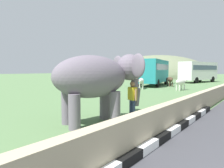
# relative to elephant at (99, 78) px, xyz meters

# --- Properties ---
(striped_curb) EXTENTS (16.20, 0.20, 0.24)m
(striped_curb) POSITION_rel_elephant_xyz_m (-2.76, -2.98, -1.74)
(striped_curb) COLOR white
(striped_curb) RESTS_ON ground_plane
(barrier_parapet) EXTENTS (28.00, 0.36, 1.00)m
(barrier_parapet) POSITION_rel_elephant_xyz_m (-0.41, -2.68, -1.36)
(barrier_parapet) COLOR tan
(barrier_parapet) RESTS_ON ground_plane
(elephant) EXTENTS (4.04, 3.18, 2.86)m
(elephant) POSITION_rel_elephant_xyz_m (0.00, 0.00, 0.00)
(elephant) COLOR slate
(elephant) RESTS_ON ground_plane
(person_handler) EXTENTS (0.38, 0.62, 1.66)m
(person_handler) POSITION_rel_elephant_xyz_m (1.49, -0.66, -0.93)
(person_handler) COLOR navy
(person_handler) RESTS_ON ground_plane
(bus_teal) EXTENTS (8.84, 4.27, 3.50)m
(bus_teal) POSITION_rel_elephant_xyz_m (19.31, 7.04, 0.22)
(bus_teal) COLOR teal
(bus_teal) RESTS_ON ground_plane
(bus_white) EXTENTS (8.78, 4.52, 3.50)m
(bus_white) POSITION_rel_elephant_xyz_m (30.25, 4.03, 0.22)
(bus_white) COLOR silver
(bus_white) RESTS_ON ground_plane
(cow_near) EXTENTS (1.87, 1.23, 1.23)m
(cow_near) POSITION_rel_elephant_xyz_m (13.87, 5.91, -0.99)
(cow_near) COLOR beige
(cow_near) RESTS_ON ground_plane
(cow_mid) EXTENTS (1.76, 1.48, 1.23)m
(cow_mid) POSITION_rel_elephant_xyz_m (19.40, 4.75, -0.99)
(cow_mid) COLOR #473323
(cow_mid) RESTS_ON ground_plane
(cow_far) EXTENTS (1.93, 0.94, 1.23)m
(cow_far) POSITION_rel_elephant_xyz_m (15.00, 1.80, -0.99)
(cow_far) COLOR beige
(cow_far) RESTS_ON ground_plane
(hill_east) EXTENTS (38.59, 30.87, 13.31)m
(hill_east) POSITION_rel_elephant_xyz_m (52.59, 21.55, -1.86)
(hill_east) COLOR #6C7656
(hill_east) RESTS_ON ground_plane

